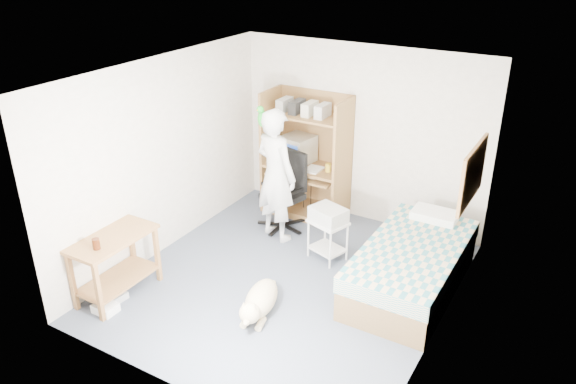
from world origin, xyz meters
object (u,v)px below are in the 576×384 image
(bed, at_px, (412,266))
(printer_cart, at_px, (328,234))
(side_desk, at_px, (115,257))
(person, at_px, (276,175))
(dog, at_px, (260,301))
(computer_hutch, at_px, (307,160))
(office_chair, at_px, (286,201))

(bed, bearing_deg, printer_cart, 174.98)
(side_desk, distance_m, person, 2.29)
(side_desk, bearing_deg, printer_cart, 48.20)
(side_desk, bearing_deg, bed, 32.50)
(bed, distance_m, dog, 1.81)
(bed, bearing_deg, dog, -133.96)
(side_desk, distance_m, printer_cart, 2.57)
(printer_cart, bearing_deg, computer_hutch, 148.34)
(computer_hutch, xyz_separation_m, side_desk, (-0.85, -2.94, -0.33))
(office_chair, relative_size, dog, 1.12)
(person, bearing_deg, computer_hutch, -73.63)
(side_desk, height_order, dog, side_desk)
(office_chair, xyz_separation_m, dog, (0.78, -1.88, -0.23))
(printer_cart, bearing_deg, dog, -76.71)
(printer_cart, bearing_deg, side_desk, -113.63)
(side_desk, distance_m, dog, 1.71)
(computer_hutch, bearing_deg, side_desk, -106.14)
(computer_hutch, distance_m, person, 0.86)
(computer_hutch, xyz_separation_m, person, (-0.00, -0.85, 0.08))
(side_desk, bearing_deg, office_chair, 71.18)
(dog, bearing_deg, office_chair, 98.24)
(person, bearing_deg, office_chair, -67.35)
(computer_hutch, bearing_deg, printer_cart, -49.83)
(bed, distance_m, side_desk, 3.39)
(printer_cart, bearing_deg, bed, 13.14)
(computer_hutch, height_order, bed, computer_hutch)
(bed, xyz_separation_m, printer_cart, (-1.14, 0.10, 0.07))
(office_chair, bearing_deg, dog, -51.00)
(bed, height_order, dog, bed)
(bed, distance_m, person, 2.11)
(side_desk, height_order, person, person)
(computer_hutch, relative_size, bed, 0.89)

